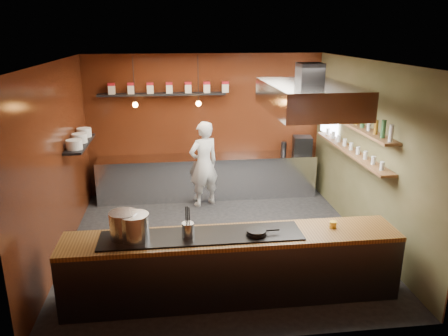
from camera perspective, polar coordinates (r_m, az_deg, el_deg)
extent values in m
plane|color=black|center=(7.56, -0.65, -9.62)|extent=(5.00, 5.00, 0.00)
plane|color=#37140A|center=(9.41, -2.38, 5.58)|extent=(5.00, 0.00, 5.00)
plane|color=#37140A|center=(7.18, -20.94, 0.60)|extent=(0.00, 5.00, 5.00)
plane|color=#4F4E2C|center=(7.68, 18.21, 1.93)|extent=(0.00, 5.00, 5.00)
plane|color=silver|center=(6.74, -0.74, 13.71)|extent=(5.00, 5.00, 0.00)
plane|color=white|center=(9.10, 13.71, 7.25)|extent=(0.00, 1.00, 1.00)
cube|color=silver|center=(9.37, -2.14, -1.12)|extent=(4.60, 0.65, 0.90)
cube|color=#38383D|center=(5.96, 1.09, -12.93)|extent=(4.40, 0.70, 0.86)
cube|color=brown|center=(5.74, 1.12, -8.97)|extent=(4.40, 0.72, 0.06)
cube|color=black|center=(5.68, -2.92, -8.82)|extent=(2.60, 0.55, 0.02)
cube|color=black|center=(9.13, -8.08, 9.51)|extent=(2.60, 0.26, 0.04)
cube|color=black|center=(8.07, -18.28, 3.04)|extent=(0.30, 1.40, 0.04)
cube|color=brown|center=(7.78, 16.51, 5.48)|extent=(0.26, 2.80, 0.04)
cube|color=brown|center=(7.89, 16.22, 2.15)|extent=(0.26, 2.80, 0.04)
cube|color=#38383D|center=(6.63, 11.16, 12.03)|extent=(0.35, 0.35, 0.30)
cube|color=silver|center=(6.67, 10.98, 9.04)|extent=(1.20, 2.00, 0.40)
cube|color=white|center=(6.70, 10.87, 7.27)|extent=(1.00, 1.80, 0.02)
cylinder|color=black|center=(8.45, -11.70, 11.09)|extent=(0.01, 0.01, 0.90)
sphere|color=orange|center=(8.51, -11.51, 8.08)|extent=(0.10, 0.10, 0.10)
cylinder|color=black|center=(8.45, -3.40, 11.40)|extent=(0.01, 0.01, 0.90)
sphere|color=orange|center=(8.51, -3.34, 8.39)|extent=(0.10, 0.10, 0.10)
cube|color=beige|center=(9.19, -14.45, 9.85)|extent=(0.13, 0.13, 0.17)
cube|color=maroon|center=(9.17, -14.50, 10.53)|extent=(0.13, 0.13, 0.05)
cube|color=beige|center=(9.15, -12.04, 9.98)|extent=(0.13, 0.13, 0.17)
cube|color=maroon|center=(9.13, -12.08, 10.67)|extent=(0.13, 0.13, 0.05)
cube|color=beige|center=(9.12, -9.60, 10.10)|extent=(0.13, 0.13, 0.17)
cube|color=maroon|center=(9.11, -9.64, 10.79)|extent=(0.13, 0.13, 0.05)
cube|color=beige|center=(9.11, -7.16, 10.20)|extent=(0.13, 0.13, 0.17)
cube|color=maroon|center=(9.10, -7.18, 10.89)|extent=(0.14, 0.13, 0.05)
cube|color=beige|center=(9.12, -4.71, 10.28)|extent=(0.13, 0.13, 0.17)
cube|color=maroon|center=(9.11, -4.73, 10.97)|extent=(0.14, 0.13, 0.05)
cube|color=beige|center=(9.14, -2.27, 10.35)|extent=(0.13, 0.13, 0.17)
cube|color=maroon|center=(9.13, -2.28, 11.03)|extent=(0.14, 0.13, 0.05)
cube|color=beige|center=(9.18, 0.15, 10.39)|extent=(0.13, 0.13, 0.17)
cube|color=maroon|center=(9.17, 0.15, 11.07)|extent=(0.14, 0.13, 0.05)
cylinder|color=silver|center=(7.62, -18.97, 2.92)|extent=(0.26, 0.26, 0.16)
cylinder|color=silver|center=(8.05, -18.35, 3.73)|extent=(0.26, 0.26, 0.16)
cylinder|color=silver|center=(8.48, -17.80, 4.45)|extent=(0.26, 0.26, 0.16)
cylinder|color=silver|center=(6.61, 20.98, 4.23)|extent=(0.06, 0.06, 0.24)
cylinder|color=#2D5933|center=(6.81, 20.08, 4.70)|extent=(0.06, 0.06, 0.24)
cylinder|color=#8C601E|center=(7.02, 19.23, 5.14)|extent=(0.06, 0.06, 0.24)
cylinder|color=silver|center=(7.23, 18.43, 5.56)|extent=(0.06, 0.06, 0.24)
cylinder|color=#2D5933|center=(7.44, 17.67, 5.95)|extent=(0.06, 0.06, 0.24)
cylinder|color=#8C601E|center=(7.65, 16.95, 6.32)|extent=(0.06, 0.06, 0.24)
cylinder|color=silver|center=(7.86, 16.27, 6.66)|extent=(0.06, 0.06, 0.24)
cylinder|color=#2D5933|center=(8.07, 15.62, 6.99)|extent=(0.06, 0.06, 0.24)
cylinder|color=#8C601E|center=(8.29, 15.01, 7.30)|extent=(0.06, 0.06, 0.24)
cylinder|color=silver|center=(8.51, 14.42, 7.60)|extent=(0.06, 0.06, 0.24)
cylinder|color=#2D5933|center=(8.72, 13.87, 7.88)|extent=(0.06, 0.06, 0.24)
cylinder|color=#8C601E|center=(8.94, 13.34, 8.14)|extent=(0.06, 0.06, 0.24)
cylinder|color=silver|center=(6.87, 19.94, 0.26)|extent=(0.07, 0.07, 0.13)
cylinder|color=silver|center=(7.11, 18.93, 0.95)|extent=(0.07, 0.07, 0.13)
cylinder|color=silver|center=(7.36, 17.98, 1.59)|extent=(0.07, 0.07, 0.13)
cylinder|color=silver|center=(7.61, 17.10, 2.18)|extent=(0.07, 0.07, 0.13)
cylinder|color=silver|center=(7.87, 16.27, 2.74)|extent=(0.07, 0.07, 0.13)
cylinder|color=silver|center=(8.12, 15.49, 3.26)|extent=(0.07, 0.07, 0.13)
cylinder|color=silver|center=(8.38, 14.76, 3.75)|extent=(0.07, 0.07, 0.13)
cylinder|color=silver|center=(8.64, 14.08, 4.21)|extent=(0.07, 0.07, 0.13)
cylinder|color=silver|center=(8.90, 13.43, 4.65)|extent=(0.07, 0.07, 0.13)
cylinder|color=#B8BABF|center=(5.67, -12.95, -7.27)|extent=(0.46, 0.46, 0.35)
cylinder|color=silver|center=(5.60, -11.58, -7.57)|extent=(0.48, 0.48, 0.34)
cylinder|color=#B4B6BB|center=(5.59, -4.73, -8.09)|extent=(0.18, 0.18, 0.20)
cylinder|color=black|center=(5.68, 4.24, -8.53)|extent=(0.27, 0.27, 0.03)
cylinder|color=black|center=(5.67, 4.25, -8.23)|extent=(0.25, 0.25, 0.03)
cylinder|color=black|center=(5.72, 6.36, -8.06)|extent=(0.18, 0.03, 0.02)
cylinder|color=yellow|center=(6.08, 14.05, -7.18)|extent=(0.11, 0.11, 0.08)
cube|color=black|center=(9.53, 10.19, 2.94)|extent=(0.43, 0.42, 0.38)
imported|color=white|center=(8.80, -2.66, 0.52)|extent=(0.76, 0.65, 1.75)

